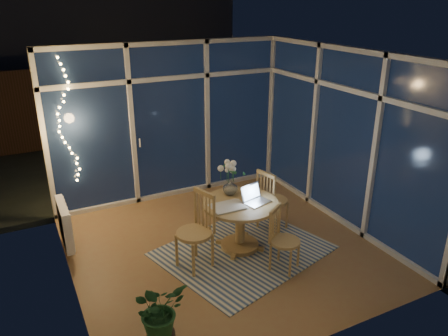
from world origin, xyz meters
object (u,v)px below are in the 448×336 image
Objects in this scene: laptop at (257,194)px; flower_vase at (230,187)px; potted_plant at (160,315)px; chair_front at (285,240)px; chair_left at (194,232)px; chair_right at (273,199)px; dining_table at (240,225)px.

flower_vase is (-0.19, 0.39, -0.02)m from laptop.
laptop is at bearing 32.97° from potted_plant.
chair_left is at bearing 117.83° from chair_front.
flower_vase is 0.28× the size of potted_plant.
chair_left is 1.40m from potted_plant.
potted_plant is at bearing 109.93° from chair_right.
chair_front is 1.08m from flower_vase.
laptop is (-0.07, 0.59, 0.39)m from chair_front.
chair_right is at bearing 33.79° from potted_plant.
chair_right is 2.73m from potted_plant.
flower_vase is (-0.26, 0.98, 0.38)m from chair_front.
potted_plant is at bearing -162.81° from laptop.
chair_left is 1.48m from chair_right.
chair_front is 4.04× the size of flower_vase.
chair_front is 1.12× the size of potted_plant.
chair_left is at bearing 91.90° from chair_right.
dining_table is 1.07× the size of chair_right.
dining_table is at bearing 82.59° from chair_left.
dining_table is at bearing 96.96° from chair_right.
chair_left reaches higher than chair_right.
chair_front is at bearing -69.61° from dining_table.
chair_right reaches higher than chair_front.
chair_left is 1.21× the size of chair_front.
chair_left is 1.07× the size of chair_right.
potted_plant is at bearing -55.07° from chair_left.
potted_plant is at bearing 164.11° from chair_front.
dining_table is 0.75m from chair_front.
flower_vase reaches higher than chair_front.
dining_table is 1.00× the size of chair_left.
laptop is 1.58× the size of flower_vase.
chair_right reaches higher than potted_plant.
chair_front is 2.55× the size of laptop.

